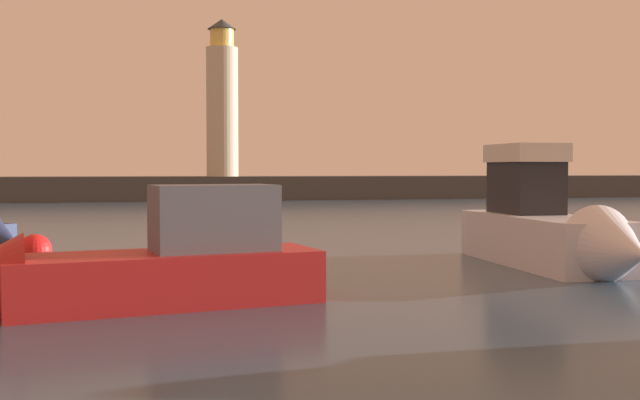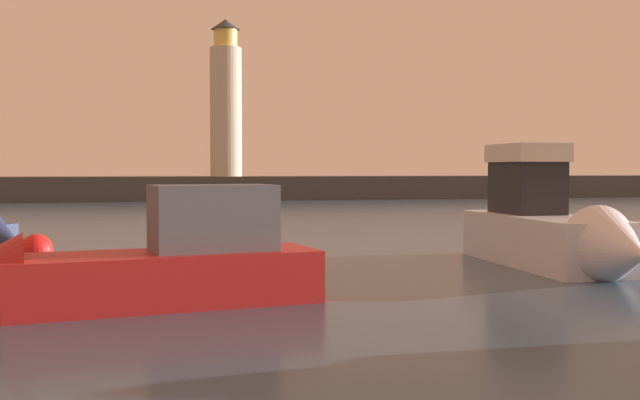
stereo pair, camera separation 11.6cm
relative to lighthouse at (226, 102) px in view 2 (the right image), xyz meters
name	(u,v)px [view 2 (the right image)]	position (x,y,z in m)	size (l,w,h in m)	color
ground_plane	(271,229)	(-1.27, -31.92, -8.28)	(220.00, 220.00, 0.00)	#384C60
breakwater	(211,188)	(-1.27, 0.00, -7.29)	(93.10, 5.17, 1.99)	#423F3D
lighthouse	(226,102)	(0.00, 0.00, 0.00)	(2.68, 2.68, 13.28)	beige
motorboat_0	(124,269)	(-7.10, -50.36, -7.54)	(7.54, 3.10, 2.71)	#B21E1E
motorboat_3	(556,229)	(3.97, -46.97, -7.24)	(2.30, 7.82, 3.65)	silver
mooring_buoy	(36,250)	(-9.59, -43.51, -7.84)	(0.89, 0.89, 0.89)	red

